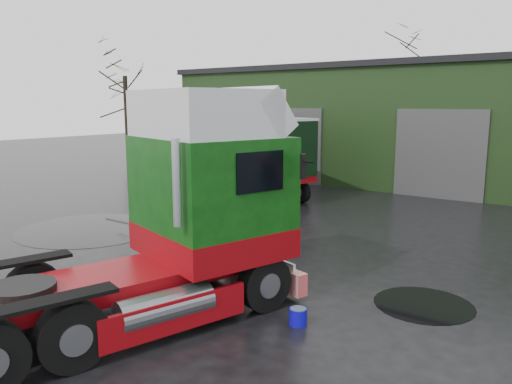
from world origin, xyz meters
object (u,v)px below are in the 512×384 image
trailer_left (220,153)px  wash_bucket (298,317)px  hero_tractor (119,209)px  tree_back_a (400,97)px  tree_left (126,103)px  warehouse (474,124)px

trailer_left → wash_bucket: trailer_left is taller
trailer_left → wash_bucket: bearing=-116.4°
hero_tractor → tree_back_a: tree_back_a is taller
trailer_left → tree_left: size_ratio=1.39×
tree_left → tree_back_a: size_ratio=0.89×
warehouse → trailer_left: (-9.50, -10.00, -1.32)m
hero_tractor → tree_back_a: bearing=118.4°
hero_tractor → wash_bucket: hero_tractor is taller
tree_back_a → tree_left: bearing=-121.4°
wash_bucket → tree_back_a: 32.90m
warehouse → trailer_left: 13.86m
hero_tractor → wash_bucket: bearing=51.2°
warehouse → trailer_left: bearing=-133.5°
warehouse → tree_left: bearing=-157.2°
wash_bucket → trailer_left: bearing=135.8°
trailer_left → wash_bucket: (11.38, -11.05, -1.68)m
wash_bucket → tree_back_a: bearing=107.7°
hero_tractor → tree_back_a: 33.84m
warehouse → hero_tractor: warehouse is taller
tree_back_a → warehouse: bearing=-51.3°
hero_tractor → tree_back_a: (-7.09, 33.00, 2.46)m
hero_tractor → trailer_left: hero_tractor is taller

